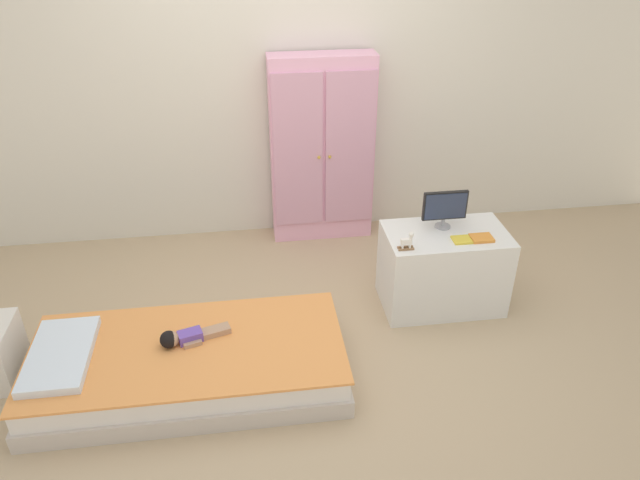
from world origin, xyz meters
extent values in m
cube|color=tan|center=(0.00, 0.00, -0.01)|extent=(10.00, 10.00, 0.02)
cube|color=silver|center=(0.00, 1.57, 1.35)|extent=(6.40, 0.05, 2.70)
cube|color=beige|center=(-0.67, -0.15, 0.06)|extent=(1.73, 0.81, 0.11)
cube|color=silver|center=(-0.67, -0.15, 0.17)|extent=(1.69, 0.77, 0.12)
cube|color=#EA934C|center=(-0.67, -0.15, 0.24)|extent=(1.72, 0.80, 0.02)
cube|color=silver|center=(-1.33, -0.15, 0.27)|extent=(0.32, 0.58, 0.05)
cube|color=#6B4CB2|center=(-0.65, -0.10, 0.28)|extent=(0.15, 0.11, 0.06)
cube|color=tan|center=(-0.51, -0.04, 0.27)|extent=(0.16, 0.08, 0.04)
cube|color=tan|center=(-0.50, -0.08, 0.27)|extent=(0.16, 0.08, 0.04)
cube|color=tan|center=(-0.66, -0.05, 0.26)|extent=(0.10, 0.05, 0.03)
cube|color=tan|center=(-0.63, -0.15, 0.26)|extent=(0.10, 0.05, 0.03)
sphere|color=tan|center=(-0.75, -0.13, 0.29)|extent=(0.09, 0.09, 0.09)
sphere|color=black|center=(-0.76, -0.13, 0.30)|extent=(0.10, 0.10, 0.10)
cube|color=#EFADCC|center=(0.30, 1.42, 0.71)|extent=(0.77, 0.21, 1.43)
cube|color=#D298B3|center=(0.11, 1.31, 0.75)|extent=(0.36, 0.02, 1.17)
cube|color=#D298B3|center=(0.50, 1.31, 0.75)|extent=(0.36, 0.02, 1.17)
sphere|color=gold|center=(0.26, 1.29, 0.71)|extent=(0.02, 0.02, 0.02)
sphere|color=gold|center=(0.34, 1.29, 0.71)|extent=(0.02, 0.02, 0.02)
cube|color=silver|center=(0.96, 0.38, 0.27)|extent=(0.78, 0.46, 0.54)
cylinder|color=#99999E|center=(0.95, 0.46, 0.54)|extent=(0.10, 0.10, 0.01)
cylinder|color=#99999E|center=(0.95, 0.46, 0.57)|extent=(0.02, 0.02, 0.05)
cube|color=black|center=(0.95, 0.46, 0.69)|extent=(0.29, 0.02, 0.19)
cube|color=#28334C|center=(0.95, 0.44, 0.69)|extent=(0.27, 0.01, 0.17)
cube|color=#8E6642|center=(0.65, 0.24, 0.55)|extent=(0.10, 0.01, 0.01)
cube|color=#8E6642|center=(0.65, 0.21, 0.55)|extent=(0.10, 0.01, 0.01)
cube|color=white|center=(0.65, 0.22, 0.59)|extent=(0.06, 0.03, 0.04)
cylinder|color=white|center=(0.67, 0.23, 0.56)|extent=(0.01, 0.01, 0.02)
cylinder|color=white|center=(0.67, 0.21, 0.56)|extent=(0.01, 0.01, 0.02)
cylinder|color=white|center=(0.62, 0.23, 0.56)|extent=(0.01, 0.01, 0.02)
cylinder|color=white|center=(0.62, 0.21, 0.56)|extent=(0.01, 0.01, 0.02)
cylinder|color=white|center=(0.67, 0.22, 0.62)|extent=(0.02, 0.02, 0.02)
sphere|color=white|center=(0.67, 0.22, 0.64)|extent=(0.03, 0.03, 0.03)
cube|color=gold|center=(1.01, 0.27, 0.55)|extent=(0.12, 0.10, 0.01)
cube|color=orange|center=(1.14, 0.27, 0.55)|extent=(0.14, 0.11, 0.02)
camera|label=1|loc=(-0.29, -2.75, 2.43)|focal=33.61mm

